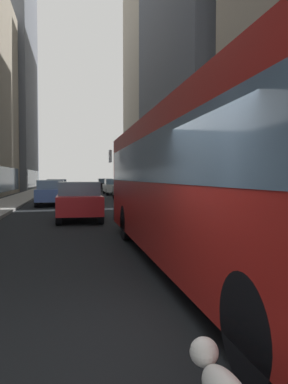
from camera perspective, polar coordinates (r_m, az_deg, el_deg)
The scene contains 12 objects.
ground_plane at distance 39.00m, azimuth -8.79°, elevation -0.40°, with size 120.00×120.00×0.00m, color black.
sidewalk_left at distance 39.19m, azimuth -17.15°, elevation -0.36°, with size 2.40×110.00×0.15m, color gray.
sidewalk_right at distance 39.63m, azimuth -0.53°, elevation -0.23°, with size 2.40×110.00×0.15m, color #9E9991.
building_right_mid at distance 38.73m, azimuth 10.83°, elevation 22.65°, with size 10.93×20.51×30.64m.
building_right_far at distance 60.11m, azimuth 2.49°, elevation 19.16°, with size 8.45×21.58×38.54m.
transit_bus at distance 7.61m, azimuth 9.87°, elevation 1.96°, with size 2.78×11.53×3.05m.
car_grey_wagon at distance 29.88m, azimuth -2.72°, elevation 0.38°, with size 1.75×4.55×1.62m.
car_red_coupe at distance 15.93m, azimuth -9.88°, elevation -1.33°, with size 1.80×3.95×1.62m.
car_black_suv at distance 49.38m, azimuth -6.01°, elevation 1.13°, with size 1.86×4.15×1.62m.
car_white_van at distance 38.88m, azimuth -4.65°, elevation 0.82°, with size 1.91×4.66×1.62m.
car_blue_hatchback at distance 24.79m, azimuth -13.99°, elevation -0.08°, with size 1.75×4.40×1.62m.
car_silver_sedan at distance 34.86m, azimuth -13.14°, elevation 0.60°, with size 1.83×4.75×1.62m.
Camera 1 is at (-1.51, -3.93, 1.82)m, focal length 34.93 mm.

